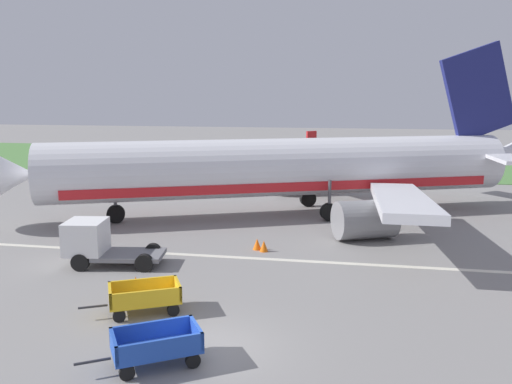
{
  "coord_description": "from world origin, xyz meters",
  "views": [
    {
      "loc": [
        4.23,
        -14.85,
        7.8
      ],
      "look_at": [
        -0.59,
        11.77,
        2.8
      ],
      "focal_mm": 37.32,
      "sensor_mm": 36.0,
      "label": 1
    }
  ],
  "objects_px": {
    "airplane": "(297,168)",
    "traffic_cone_mid_apron": "(136,283)",
    "traffic_cone_by_carts": "(264,246)",
    "service_truck_beside_carts": "(97,242)",
    "traffic_cone_near_plane": "(257,244)",
    "baggage_cart_second_in_row": "(156,345)",
    "baggage_cart_third_in_row": "(144,297)"
  },
  "relations": [
    {
      "from": "service_truck_beside_carts",
      "to": "traffic_cone_by_carts",
      "type": "relative_size",
      "value": 8.12
    },
    {
      "from": "baggage_cart_third_in_row",
      "to": "service_truck_beside_carts",
      "type": "xyz_separation_m",
      "value": [
        -4.22,
        4.78,
        0.5
      ]
    },
    {
      "from": "traffic_cone_mid_apron",
      "to": "traffic_cone_by_carts",
      "type": "height_order",
      "value": "traffic_cone_by_carts"
    },
    {
      "from": "service_truck_beside_carts",
      "to": "traffic_cone_near_plane",
      "type": "height_order",
      "value": "service_truck_beside_carts"
    },
    {
      "from": "airplane",
      "to": "baggage_cart_second_in_row",
      "type": "relative_size",
      "value": 10.57
    },
    {
      "from": "airplane",
      "to": "service_truck_beside_carts",
      "type": "bearing_deg",
      "value": -123.04
    },
    {
      "from": "service_truck_beside_carts",
      "to": "traffic_cone_by_carts",
      "type": "distance_m",
      "value": 8.05
    },
    {
      "from": "airplane",
      "to": "baggage_cart_third_in_row",
      "type": "bearing_deg",
      "value": -102.36
    },
    {
      "from": "baggage_cart_second_in_row",
      "to": "traffic_cone_by_carts",
      "type": "height_order",
      "value": "baggage_cart_second_in_row"
    },
    {
      "from": "service_truck_beside_carts",
      "to": "traffic_cone_by_carts",
      "type": "xyz_separation_m",
      "value": [
        7.21,
        3.49,
        -0.82
      ]
    },
    {
      "from": "service_truck_beside_carts",
      "to": "traffic_cone_mid_apron",
      "type": "xyz_separation_m",
      "value": [
        2.98,
        -2.66,
        -0.82
      ]
    },
    {
      "from": "airplane",
      "to": "traffic_cone_near_plane",
      "type": "distance_m",
      "value": 8.97
    },
    {
      "from": "airplane",
      "to": "service_truck_beside_carts",
      "type": "height_order",
      "value": "airplane"
    },
    {
      "from": "baggage_cart_third_in_row",
      "to": "traffic_cone_mid_apron",
      "type": "xyz_separation_m",
      "value": [
        -1.24,
        2.12,
        -0.33
      ]
    },
    {
      "from": "baggage_cart_third_in_row",
      "to": "traffic_cone_by_carts",
      "type": "height_order",
      "value": "baggage_cart_third_in_row"
    },
    {
      "from": "traffic_cone_mid_apron",
      "to": "traffic_cone_by_carts",
      "type": "xyz_separation_m",
      "value": [
        4.23,
        6.15,
        0.01
      ]
    },
    {
      "from": "traffic_cone_near_plane",
      "to": "traffic_cone_by_carts",
      "type": "height_order",
      "value": "traffic_cone_near_plane"
    },
    {
      "from": "airplane",
      "to": "traffic_cone_by_carts",
      "type": "relative_size",
      "value": 63.65
    },
    {
      "from": "baggage_cart_second_in_row",
      "to": "traffic_cone_near_plane",
      "type": "relative_size",
      "value": 5.94
    },
    {
      "from": "traffic_cone_near_plane",
      "to": "traffic_cone_by_carts",
      "type": "relative_size",
      "value": 1.01
    },
    {
      "from": "airplane",
      "to": "traffic_cone_near_plane",
      "type": "bearing_deg",
      "value": -97.61
    },
    {
      "from": "traffic_cone_near_plane",
      "to": "traffic_cone_mid_apron",
      "type": "distance_m",
      "value": 7.48
    },
    {
      "from": "baggage_cart_second_in_row",
      "to": "traffic_cone_mid_apron",
      "type": "height_order",
      "value": "baggage_cart_second_in_row"
    },
    {
      "from": "traffic_cone_near_plane",
      "to": "traffic_cone_by_carts",
      "type": "bearing_deg",
      "value": -34.43
    },
    {
      "from": "airplane",
      "to": "baggage_cart_third_in_row",
      "type": "xyz_separation_m",
      "value": [
        -3.73,
        -17.0,
        -2.45
      ]
    },
    {
      "from": "service_truck_beside_carts",
      "to": "traffic_cone_near_plane",
      "type": "distance_m",
      "value": 7.83
    },
    {
      "from": "traffic_cone_near_plane",
      "to": "service_truck_beside_carts",
      "type": "bearing_deg",
      "value": -151.12
    },
    {
      "from": "airplane",
      "to": "traffic_cone_mid_apron",
      "type": "height_order",
      "value": "airplane"
    },
    {
      "from": "baggage_cart_second_in_row",
      "to": "airplane",
      "type": "bearing_deg",
      "value": 84.53
    },
    {
      "from": "service_truck_beside_carts",
      "to": "traffic_cone_mid_apron",
      "type": "bearing_deg",
      "value": -41.72
    },
    {
      "from": "baggage_cart_third_in_row",
      "to": "traffic_cone_mid_apron",
      "type": "bearing_deg",
      "value": 120.23
    },
    {
      "from": "airplane",
      "to": "traffic_cone_by_carts",
      "type": "height_order",
      "value": "airplane"
    }
  ]
}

